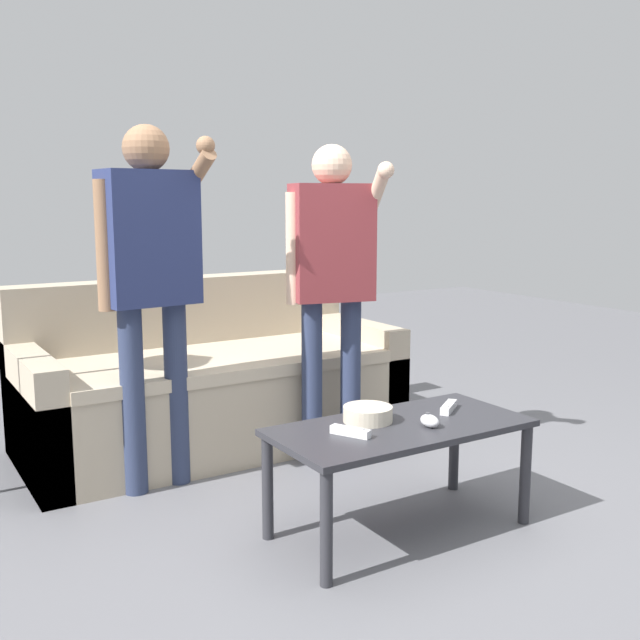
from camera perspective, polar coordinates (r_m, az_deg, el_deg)
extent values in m
plane|color=slate|center=(2.99, 3.23, -16.26)|extent=(12.00, 12.00, 0.00)
cube|color=#B7A88E|center=(3.99, -8.20, -6.39)|extent=(1.93, 0.88, 0.43)
cube|color=#C6B59A|center=(3.87, -7.87, -3.11)|extent=(1.65, 0.76, 0.06)
cube|color=#B7A88E|center=(4.22, -10.25, 0.38)|extent=(1.93, 0.18, 0.42)
cube|color=#B7A88E|center=(3.72, -21.07, -6.83)|extent=(0.14, 0.88, 0.59)
cube|color=#B7A88E|center=(4.40, 2.56, -3.79)|extent=(0.14, 0.88, 0.59)
cube|color=#2D2D33|center=(2.91, 6.18, -8.18)|extent=(1.00, 0.48, 0.03)
cylinder|color=#2D2D33|center=(2.57, 0.49, -15.68)|extent=(0.04, 0.04, 0.41)
cylinder|color=#2D2D33|center=(3.14, 15.44, -11.32)|extent=(0.04, 0.04, 0.41)
cylinder|color=#2D2D33|center=(2.91, -4.03, -12.69)|extent=(0.04, 0.04, 0.41)
cylinder|color=#2D2D33|center=(3.42, 10.23, -9.41)|extent=(0.04, 0.04, 0.41)
cylinder|color=beige|center=(2.92, 3.68, -7.19)|extent=(0.19, 0.19, 0.06)
ellipsoid|color=white|center=(2.88, 8.39, -7.65)|extent=(0.06, 0.09, 0.05)
cylinder|color=#4C4C51|center=(2.88, 8.25, -7.08)|extent=(0.02, 0.02, 0.01)
cylinder|color=#2D3856|center=(3.36, -14.14, -6.04)|extent=(0.10, 0.10, 0.84)
cylinder|color=#2D3856|center=(3.44, -10.92, -5.56)|extent=(0.10, 0.10, 0.84)
cube|color=navy|center=(3.29, -12.94, 6.14)|extent=(0.41, 0.24, 0.57)
sphere|color=#936B4C|center=(3.29, -13.18, 12.69)|extent=(0.20, 0.20, 0.20)
cylinder|color=#936B4C|center=(3.22, -16.16, 5.48)|extent=(0.07, 0.07, 0.54)
cylinder|color=navy|center=(3.37, -9.91, 8.17)|extent=(0.07, 0.07, 0.27)
cylinder|color=#936B4C|center=(3.30, -9.36, 11.04)|extent=(0.09, 0.27, 0.21)
sphere|color=#936B4C|center=(3.24, -8.76, 13.06)|extent=(0.08, 0.08, 0.08)
cylinder|color=#2D3856|center=(3.63, -0.62, -4.84)|extent=(0.10, 0.10, 0.81)
cylinder|color=#2D3856|center=(3.70, 2.35, -4.59)|extent=(0.10, 0.10, 0.81)
cube|color=brown|center=(3.56, 0.90, 5.95)|extent=(0.42, 0.28, 0.55)
sphere|color=beige|center=(3.56, 0.92, 11.79)|extent=(0.19, 0.19, 0.19)
cylinder|color=beige|center=(3.51, -2.06, 5.48)|extent=(0.07, 0.07, 0.52)
cylinder|color=brown|center=(3.63, 3.78, 7.66)|extent=(0.07, 0.07, 0.26)
cylinder|color=beige|center=(3.54, 4.41, 9.89)|extent=(0.11, 0.23, 0.24)
sphere|color=beige|center=(3.45, 5.07, 11.36)|extent=(0.08, 0.08, 0.08)
cube|color=white|center=(3.10, 9.82, -6.60)|extent=(0.15, 0.12, 0.03)
cylinder|color=silver|center=(3.13, 9.94, -6.17)|extent=(0.01, 0.01, 0.00)
cube|color=silver|center=(3.06, 9.63, -6.52)|extent=(0.02, 0.02, 0.00)
cube|color=white|center=(2.75, 2.35, -8.53)|extent=(0.10, 0.16, 0.03)
cylinder|color=silver|center=(2.76, 1.83, -8.11)|extent=(0.01, 0.01, 0.00)
cube|color=silver|center=(2.73, 3.22, -8.34)|extent=(0.02, 0.02, 0.00)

